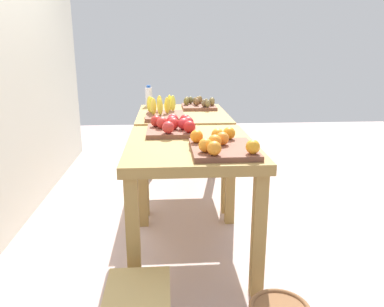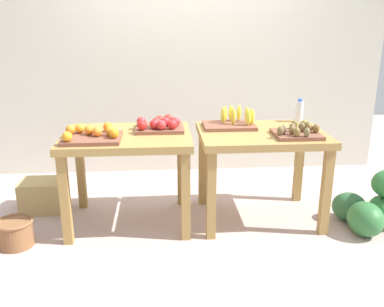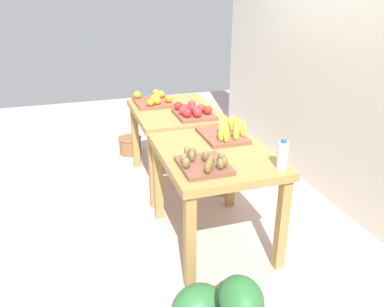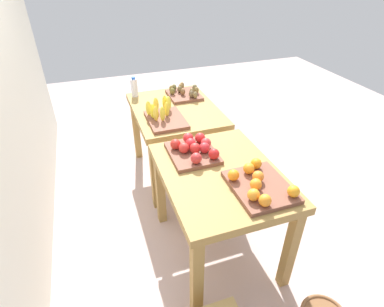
{
  "view_description": "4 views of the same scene",
  "coord_description": "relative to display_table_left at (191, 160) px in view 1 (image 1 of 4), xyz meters",
  "views": [
    {
      "loc": [
        -2.86,
        0.16,
        1.35
      ],
      "look_at": [
        -0.04,
        -0.04,
        0.57
      ],
      "focal_mm": 35.44,
      "sensor_mm": 36.0,
      "label": 1
    },
    {
      "loc": [
        -0.28,
        -3.35,
        1.67
      ],
      "look_at": [
        -0.02,
        0.05,
        0.59
      ],
      "focal_mm": 39.44,
      "sensor_mm": 36.0,
      "label": 2
    },
    {
      "loc": [
        3.01,
        -0.96,
        1.91
      ],
      "look_at": [
        0.03,
        -0.01,
        0.55
      ],
      "focal_mm": 36.12,
      "sensor_mm": 36.0,
      "label": 3
    },
    {
      "loc": [
        -2.12,
        0.75,
        2.07
      ],
      "look_at": [
        0.07,
        -0.01,
        0.55
      ],
      "focal_mm": 28.82,
      "sensor_mm": 36.0,
      "label": 4
    }
  ],
  "objects": [
    {
      "name": "banana_crate",
      "position": [
        0.9,
        0.17,
        0.16
      ],
      "size": [
        0.44,
        0.32,
        0.17
      ],
      "color": "brown",
      "rests_on": "display_table_right"
    },
    {
      "name": "apple_bin",
      "position": [
        0.27,
        0.1,
        0.16
      ],
      "size": [
        0.4,
        0.34,
        0.11
      ],
      "color": "brown",
      "rests_on": "display_table_left"
    },
    {
      "name": "water_bottle",
      "position": [
        1.54,
        0.32,
        0.21
      ],
      "size": [
        0.07,
        0.07,
        0.21
      ],
      "color": "silver",
      "rests_on": "display_table_right"
    },
    {
      "name": "display_table_left",
      "position": [
        0.0,
        0.0,
        0.0
      ],
      "size": [
        1.04,
        0.8,
        0.79
      ],
      "color": "olive",
      "rests_on": "ground_plane"
    },
    {
      "name": "watermelon_pile",
      "position": [
        2.02,
        -0.26,
        -0.49
      ],
      "size": [
        0.6,
        0.62,
        0.5
      ],
      "color": "#287238",
      "rests_on": "ground_plane"
    },
    {
      "name": "ground_plane",
      "position": [
        0.56,
        0.0,
        -0.67
      ],
      "size": [
        8.0,
        8.0,
        0.0
      ],
      "primitive_type": "plane",
      "color": "#C0A5A0"
    },
    {
      "name": "orange_bin",
      "position": [
        -0.25,
        -0.16,
        0.15
      ],
      "size": [
        0.46,
        0.38,
        0.11
      ],
      "color": "brown",
      "rests_on": "display_table_left"
    },
    {
      "name": "display_table_right",
      "position": [
        1.12,
        0.0,
        0.0
      ],
      "size": [
        1.04,
        0.8,
        0.79
      ],
      "color": "olive",
      "rests_on": "ground_plane"
    },
    {
      "name": "kiwi_bin",
      "position": [
        1.37,
        -0.18,
        0.15
      ],
      "size": [
        0.37,
        0.33,
        0.1
      ],
      "color": "brown",
      "rests_on": "display_table_right"
    }
  ]
}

